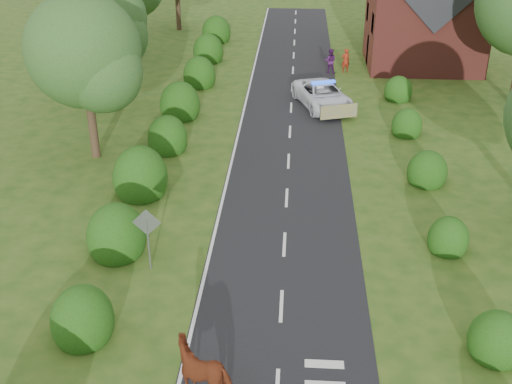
# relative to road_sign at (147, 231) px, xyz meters

# --- Properties ---
(ground) EXTENTS (120.00, 120.00, 0.00)m
(ground) POSITION_rel_road_sign_xyz_m (5.00, -2.00, -1.65)
(ground) COLOR #264B14
(road) EXTENTS (6.00, 70.00, 0.02)m
(road) POSITION_rel_road_sign_xyz_m (5.00, 13.00, -1.64)
(road) COLOR black
(road) RESTS_ON ground
(road_markings) EXTENTS (4.96, 70.00, 0.01)m
(road_markings) POSITION_rel_road_sign_xyz_m (3.40, 10.93, -1.63)
(road_markings) COLOR white
(road_markings) RESTS_ON road
(hedgerow_left) EXTENTS (2.75, 50.41, 3.00)m
(hedgerow_left) POSITION_rel_road_sign_xyz_m (-1.51, 9.69, -0.91)
(hedgerow_left) COLOR #1E350D
(hedgerow_left) RESTS_ON ground
(hedgerow_right) EXTENTS (2.10, 45.78, 2.10)m
(hedgerow_right) POSITION_rel_road_sign_xyz_m (11.60, 9.21, -1.10)
(hedgerow_right) COLOR #1E350D
(hedgerow_right) RESTS_ON ground
(tree_left_a) EXTENTS (5.74, 5.60, 8.38)m
(tree_left_a) POSITION_rel_road_sign_xyz_m (-4.75, 9.86, 3.69)
(tree_left_a) COLOR #332316
(tree_left_a) RESTS_ON ground
(tree_left_b) EXTENTS (5.74, 5.60, 8.07)m
(tree_left_b) POSITION_rel_road_sign_xyz_m (-6.25, 17.86, 3.39)
(tree_left_b) COLOR #332316
(tree_left_b) RESTS_ON ground
(road_sign) EXTENTS (1.06, 0.08, 2.53)m
(road_sign) POSITION_rel_road_sign_xyz_m (0.00, 0.00, 0.00)
(road_sign) COLOR gray
(road_sign) RESTS_ON ground
(house) EXTENTS (8.00, 7.40, 9.17)m
(house) POSITION_rel_road_sign_xyz_m (14.49, 28.00, 2.13)
(house) COLOR brown
(house) RESTS_ON ground
(cow) EXTENTS (2.35, 1.60, 1.53)m
(cow) POSITION_rel_road_sign_xyz_m (2.95, -6.15, -0.89)
(cow) COLOR maroon
(cow) RESTS_ON ground
(police_van) EXTENTS (4.14, 6.01, 1.67)m
(police_van) POSITION_rel_road_sign_xyz_m (6.93, 18.29, -0.89)
(police_van) COLOR white
(police_van) RESTS_ON ground
(pedestrian_red) EXTENTS (0.72, 0.57, 1.73)m
(pedestrian_red) POSITION_rel_road_sign_xyz_m (8.77, 25.82, -0.79)
(pedestrian_red) COLOR maroon
(pedestrian_red) RESTS_ON ground
(pedestrian_purple) EXTENTS (0.93, 0.76, 1.78)m
(pedestrian_purple) POSITION_rel_road_sign_xyz_m (7.65, 25.53, -0.76)
(pedestrian_purple) COLOR #47184E
(pedestrian_purple) RESTS_ON ground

